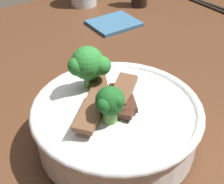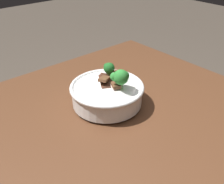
% 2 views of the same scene
% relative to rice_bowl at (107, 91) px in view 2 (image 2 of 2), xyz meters
% --- Properties ---
extents(dining_table, '(1.18, 0.95, 0.81)m').
position_rel_rice_bowl_xyz_m(dining_table, '(-0.12, -0.11, -0.17)').
color(dining_table, '#56331E').
rests_on(dining_table, ground).
extents(rice_bowl, '(0.23, 0.23, 0.14)m').
position_rel_rice_bowl_xyz_m(rice_bowl, '(0.00, 0.00, 0.00)').
color(rice_bowl, white).
rests_on(rice_bowl, dining_table).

